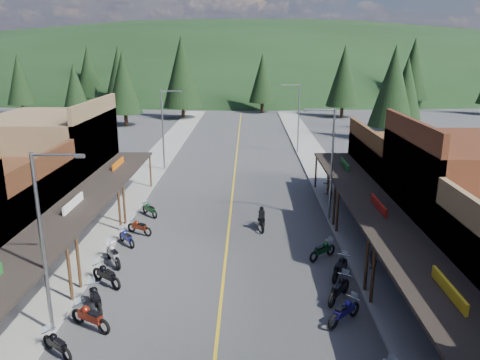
{
  "coord_description": "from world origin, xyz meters",
  "views": [
    {
      "loc": [
        1.26,
        -23.48,
        11.86
      ],
      "look_at": [
        0.75,
        7.91,
        3.0
      ],
      "focal_mm": 35.0,
      "sensor_mm": 36.0,
      "label": 1
    }
  ],
  "objects_px": {
    "pine_8": "(76,94)",
    "streetlight_1": "(164,126)",
    "pine_2": "(182,72)",
    "bike_east_8": "(323,249)",
    "streetlight_0": "(45,238)",
    "pine_5": "(413,69)",
    "bike_east_5": "(344,310)",
    "pine_10": "(124,82)",
    "rider_on_bike": "(261,219)",
    "bike_west_4": "(57,343)",
    "bike_west_8": "(113,254)",
    "streetlight_3": "(297,115)",
    "pedestrian_east_b": "(328,184)",
    "pine_4": "(344,76)",
    "pedestrian_east_a": "(374,256)",
    "shop_west_3": "(52,161)",
    "bike_west_10": "(139,226)",
    "streetlight_2": "(330,160)",
    "pine_9": "(406,88)",
    "bike_west_7": "(106,274)",
    "pine_1": "(119,73)",
    "shop_east_3": "(410,175)",
    "pine_3": "(262,78)",
    "pine_0": "(20,79)",
    "bike_east_7": "(340,267)",
    "bike_west_5": "(90,316)",
    "bike_east_6": "(339,288)",
    "pine_11": "(393,86)",
    "bike_west_9": "(127,237)",
    "bike_west_11": "(150,209)",
    "bike_west_6": "(95,297)",
    "shop_east_2": "(470,202)",
    "pine_7": "(89,71)"
  },
  "relations": [
    {
      "from": "pine_4",
      "to": "bike_east_8",
      "type": "height_order",
      "value": "pine_4"
    },
    {
      "from": "bike_west_9",
      "to": "bike_east_8",
      "type": "distance_m",
      "value": 12.06
    },
    {
      "from": "pine_2",
      "to": "shop_east_3",
      "type": "bearing_deg",
      "value": -63.04
    },
    {
      "from": "bike_east_8",
      "to": "bike_west_8",
      "type": "bearing_deg",
      "value": -125.47
    },
    {
      "from": "pine_3",
      "to": "pine_9",
      "type": "height_order",
      "value": "pine_3"
    },
    {
      "from": "bike_east_5",
      "to": "streetlight_1",
      "type": "bearing_deg",
      "value": 162.42
    },
    {
      "from": "shop_east_3",
      "to": "bike_west_10",
      "type": "distance_m",
      "value": 20.63
    },
    {
      "from": "bike_east_7",
      "to": "pedestrian_east_a",
      "type": "distance_m",
      "value": 2.05
    },
    {
      "from": "pine_5",
      "to": "bike_west_7",
      "type": "bearing_deg",
      "value": -118.5
    },
    {
      "from": "bike_east_5",
      "to": "pine_10",
      "type": "bearing_deg",
      "value": 160.69
    },
    {
      "from": "pine_7",
      "to": "bike_west_10",
      "type": "relative_size",
      "value": 6.35
    },
    {
      "from": "pine_1",
      "to": "pine_2",
      "type": "relative_size",
      "value": 0.89
    },
    {
      "from": "shop_west_3",
      "to": "bike_west_5",
      "type": "xyz_separation_m",
      "value": [
        8.22,
        -16.95,
        -2.88
      ]
    },
    {
      "from": "bike_west_8",
      "to": "bike_east_6",
      "type": "bearing_deg",
      "value": -49.49
    },
    {
      "from": "shop_west_3",
      "to": "pine_10",
      "type": "relative_size",
      "value": 0.94
    },
    {
      "from": "pine_3",
      "to": "bike_west_9",
      "type": "xyz_separation_m",
      "value": [
        -10.26,
        -62.54,
        -5.94
      ]
    },
    {
      "from": "pedestrian_east_a",
      "to": "bike_east_6",
      "type": "bearing_deg",
      "value": -63.91
    },
    {
      "from": "bike_east_5",
      "to": "rider_on_bike",
      "type": "distance_m",
      "value": 11.76
    },
    {
      "from": "pine_8",
      "to": "streetlight_1",
      "type": "bearing_deg",
      "value": -50.1
    },
    {
      "from": "pine_5",
      "to": "pine_11",
      "type": "height_order",
      "value": "pine_5"
    },
    {
      "from": "rider_on_bike",
      "to": "shop_west_3",
      "type": "bearing_deg",
      "value": 157.77
    },
    {
      "from": "shop_east_3",
      "to": "bike_east_6",
      "type": "xyz_separation_m",
      "value": [
        -8.02,
        -14.31,
        -1.88
      ]
    },
    {
      "from": "bike_west_8",
      "to": "pedestrian_east_a",
      "type": "bearing_deg",
      "value": -35.26
    },
    {
      "from": "shop_east_2",
      "to": "pine_2",
      "type": "distance_m",
      "value": 61.28
    },
    {
      "from": "bike_east_7",
      "to": "bike_east_8",
      "type": "relative_size",
      "value": 1.08
    },
    {
      "from": "streetlight_2",
      "to": "rider_on_bike",
      "type": "height_order",
      "value": "streetlight_2"
    },
    {
      "from": "pine_10",
      "to": "bike_west_8",
      "type": "xyz_separation_m",
      "value": [
        11.67,
        -49.26,
        -6.13
      ]
    },
    {
      "from": "pine_9",
      "to": "bike_west_7",
      "type": "bearing_deg",
      "value": -122.72
    },
    {
      "from": "streetlight_1",
      "to": "pedestrian_east_a",
      "type": "bearing_deg",
      "value": -55.54
    },
    {
      "from": "pine_4",
      "to": "shop_west_3",
      "type": "bearing_deg",
      "value": -123.13
    },
    {
      "from": "pine_3",
      "to": "bike_west_7",
      "type": "distance_m",
      "value": 68.7
    },
    {
      "from": "pedestrian_east_b",
      "to": "bike_east_7",
      "type": "bearing_deg",
      "value": 63.02
    },
    {
      "from": "streetlight_1",
      "to": "pine_4",
      "type": "relative_size",
      "value": 0.64
    },
    {
      "from": "streetlight_3",
      "to": "pedestrian_east_b",
      "type": "bearing_deg",
      "value": -86.51
    },
    {
      "from": "pine_3",
      "to": "bike_east_5",
      "type": "height_order",
      "value": "pine_3"
    },
    {
      "from": "pine_3",
      "to": "bike_west_8",
      "type": "bearing_deg",
      "value": -99.0
    },
    {
      "from": "bike_west_6",
      "to": "pine_11",
      "type": "bearing_deg",
      "value": 28.61
    },
    {
      "from": "streetlight_0",
      "to": "pine_5",
      "type": "height_order",
      "value": "pine_5"
    },
    {
      "from": "pine_2",
      "to": "bike_west_11",
      "type": "height_order",
      "value": "pine_2"
    },
    {
      "from": "bike_west_4",
      "to": "pedestrian_east_a",
      "type": "bearing_deg",
      "value": -25.52
    },
    {
      "from": "pine_2",
      "to": "bike_east_8",
      "type": "distance_m",
      "value": 58.95
    },
    {
      "from": "bike_west_4",
      "to": "bike_east_7",
      "type": "bearing_deg",
      "value": -24.24
    },
    {
      "from": "pine_9",
      "to": "pedestrian_east_b",
      "type": "bearing_deg",
      "value": -117.26
    },
    {
      "from": "shop_east_3",
      "to": "streetlight_3",
      "type": "bearing_deg",
      "value": 109.99
    },
    {
      "from": "streetlight_1",
      "to": "bike_west_10",
      "type": "distance_m",
      "value": 17.3
    },
    {
      "from": "pine_0",
      "to": "bike_east_8",
      "type": "distance_m",
      "value": 75.9
    },
    {
      "from": "streetlight_2",
      "to": "pine_9",
      "type": "height_order",
      "value": "pine_9"
    },
    {
      "from": "bike_west_5",
      "to": "bike_east_8",
      "type": "relative_size",
      "value": 1.08
    },
    {
      "from": "rider_on_bike",
      "to": "bike_west_4",
      "type": "bearing_deg",
      "value": -126.69
    },
    {
      "from": "pine_8",
      "to": "bike_east_5",
      "type": "height_order",
      "value": "pine_8"
    }
  ]
}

